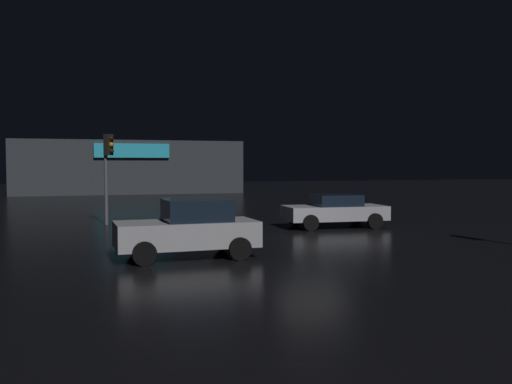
{
  "coord_description": "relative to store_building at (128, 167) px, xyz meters",
  "views": [
    {
      "loc": [
        -7.72,
        -17.88,
        2.56
      ],
      "look_at": [
        -0.67,
        4.26,
        1.4
      ],
      "focal_mm": 39.62,
      "sensor_mm": 36.0,
      "label": 1
    }
  ],
  "objects": [
    {
      "name": "traffic_signal_main",
      "position": [
        -3.16,
        -27.18,
        0.39
      ],
      "size": [
        0.42,
        0.42,
        3.8
      ],
      "color": "#595B60",
      "rests_on": "ground"
    },
    {
      "name": "store_building",
      "position": [
        0.0,
        0.0,
        0.0
      ],
      "size": [
        19.18,
        8.13,
        4.54
      ],
      "color": "#33383D",
      "rests_on": "ground"
    },
    {
      "name": "car_far",
      "position": [
        -1.51,
        -36.43,
        -1.48
      ],
      "size": [
        3.84,
        1.97,
        1.6
      ],
      "color": "#B7B7BF",
      "rests_on": "ground"
    },
    {
      "name": "car_near",
      "position": [
        5.49,
        -30.93,
        -1.58
      ],
      "size": [
        4.16,
        2.22,
        1.33
      ],
      "color": "#B7B7BF",
      "rests_on": "ground"
    },
    {
      "name": "ground_plane",
      "position": [
        3.31,
        -33.67,
        -2.27
      ],
      "size": [
        120.0,
        120.0,
        0.0
      ],
      "primitive_type": "plane",
      "color": "black"
    }
  ]
}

